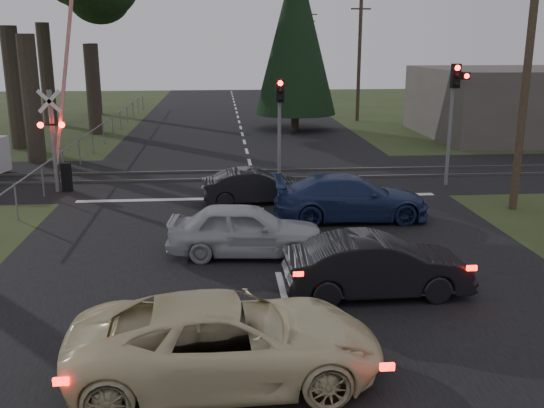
{
  "coord_description": "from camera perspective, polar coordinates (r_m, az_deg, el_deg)",
  "views": [
    {
      "loc": [
        -1.33,
        -13.05,
        5.47
      ],
      "look_at": [
        -0.01,
        2.47,
        1.3
      ],
      "focal_mm": 40.0,
      "sensor_mm": 36.0,
      "label": 1
    }
  ],
  "objects": [
    {
      "name": "rail_corridor",
      "position": [
        25.67,
        -1.8,
        2.69
      ],
      "size": [
        120.0,
        8.0,
        0.01
      ],
      "primitive_type": "cube",
      "color": "black",
      "rests_on": "ground"
    },
    {
      "name": "traffic_signal_right",
      "position": [
        24.31,
        16.79,
        9.27
      ],
      "size": [
        0.68,
        0.48,
        4.7
      ],
      "color": "slate",
      "rests_on": "ground"
    },
    {
      "name": "fence_left",
      "position": [
        36.55,
        -15.1,
        5.86
      ],
      "size": [
        0.1,
        36.0,
        1.2
      ],
      "primitive_type": null,
      "color": "slate",
      "rests_on": "ground"
    },
    {
      "name": "crossing_signal",
      "position": [
        23.84,
        -19.37,
        5.91
      ],
      "size": [
        1.62,
        0.38,
        6.96
      ],
      "color": "slate",
      "rests_on": "ground"
    },
    {
      "name": "building_right",
      "position": [
        40.18,
        24.2,
        8.73
      ],
      "size": [
        14.0,
        10.0,
        4.0
      ],
      "primitive_type": "cube",
      "color": "#59514C",
      "rests_on": "ground"
    },
    {
      "name": "blue_sedan",
      "position": [
        19.32,
        7.43,
        0.59
      ],
      "size": [
        4.91,
        2.05,
        1.42
      ],
      "primitive_type": "imported",
      "rotation": [
        0.0,
        0.0,
        1.56
      ],
      "color": "navy",
      "rests_on": "ground"
    },
    {
      "name": "rail_near",
      "position": [
        24.88,
        -1.7,
        2.39
      ],
      "size": [
        120.0,
        0.12,
        0.1
      ],
      "primitive_type": "cube",
      "color": "#59544C",
      "rests_on": "ground"
    },
    {
      "name": "utility_pole_mid",
      "position": [
        44.16,
        8.23,
        13.86
      ],
      "size": [
        1.8,
        0.26,
        9.0
      ],
      "color": "#4C3D2D",
      "rests_on": "ground"
    },
    {
      "name": "conifer_tree",
      "position": [
        39.35,
        2.26,
        15.73
      ],
      "size": [
        5.2,
        5.2,
        11.0
      ],
      "color": "#473D33",
      "rests_on": "ground"
    },
    {
      "name": "road",
      "position": [
        23.73,
        -1.53,
        1.66
      ],
      "size": [
        14.0,
        100.0,
        0.01
      ],
      "primitive_type": "cube",
      "color": "black",
      "rests_on": "ground"
    },
    {
      "name": "dark_hatchback",
      "position": [
        13.67,
        9.85,
        -5.77
      ],
      "size": [
        4.15,
        1.55,
        1.36
      ],
      "primitive_type": "imported",
      "rotation": [
        0.0,
        0.0,
        1.6
      ],
      "color": "black",
      "rests_on": "ground"
    },
    {
      "name": "utility_pole_near",
      "position": [
        21.45,
        22.92,
        11.85
      ],
      "size": [
        1.8,
        0.26,
        9.0
      ],
      "color": "#4C3D2D",
      "rests_on": "ground"
    },
    {
      "name": "ground",
      "position": [
        14.21,
        0.88,
        -7.65
      ],
      "size": [
        120.0,
        120.0,
        0.0
      ],
      "primitive_type": "plane",
      "color": "#2C3B1A",
      "rests_on": "ground"
    },
    {
      "name": "stop_line",
      "position": [
        21.98,
        -1.25,
        0.6
      ],
      "size": [
        13.0,
        0.35,
        0.0
      ],
      "primitive_type": "cube",
      "color": "silver",
      "rests_on": "ground"
    },
    {
      "name": "utility_pole_far",
      "position": [
        68.76,
        3.45,
        14.33
      ],
      "size": [
        1.8,
        0.26,
        9.0
      ],
      "color": "#4C3D2D",
      "rests_on": "ground"
    },
    {
      "name": "rail_far",
      "position": [
        26.45,
        -1.89,
        3.15
      ],
      "size": [
        120.0,
        0.12,
        0.1
      ],
      "primitive_type": "cube",
      "color": "#59544C",
      "rests_on": "ground"
    },
    {
      "name": "cream_coupe",
      "position": [
        10.25,
        -4.27,
        -12.7
      ],
      "size": [
        5.24,
        2.6,
        1.43
      ],
      "primitive_type": "imported",
      "rotation": [
        0.0,
        0.0,
        1.61
      ],
      "color": "beige",
      "rests_on": "ground"
    },
    {
      "name": "silver_car",
      "position": [
        15.96,
        -2.49,
        -2.44
      ],
      "size": [
        4.22,
        2.03,
        1.39
      ],
      "primitive_type": "imported",
      "rotation": [
        0.0,
        0.0,
        1.48
      ],
      "color": "#A9AAB1",
      "rests_on": "ground"
    },
    {
      "name": "traffic_signal_center",
      "position": [
        23.99,
        0.74,
        8.6
      ],
      "size": [
        0.32,
        0.48,
        4.1
      ],
      "color": "slate",
      "rests_on": "ground"
    },
    {
      "name": "dark_car_far",
      "position": [
        21.18,
        -1.69,
        1.66
      ],
      "size": [
        3.71,
        1.62,
        1.19
      ],
      "primitive_type": "imported",
      "rotation": [
        0.0,
        0.0,
        1.67
      ],
      "color": "black",
      "rests_on": "ground"
    }
  ]
}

